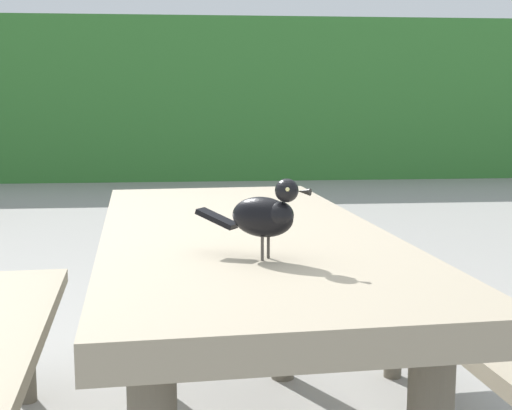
{
  "coord_description": "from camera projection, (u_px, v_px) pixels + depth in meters",
  "views": [
    {
      "loc": [
        0.25,
        -2.04,
        1.1
      ],
      "look_at": [
        0.41,
        -0.34,
        0.84
      ],
      "focal_mm": 49.85,
      "sensor_mm": 36.0,
      "label": 1
    }
  ],
  "objects": [
    {
      "name": "hedge_wall",
      "position": [
        169.0,
        100.0,
        9.96
      ],
      "size": [
        28.0,
        1.42,
        2.16
      ],
      "primitive_type": "cube",
      "color": "#387A33",
      "rests_on": "ground"
    },
    {
      "name": "picnic_table_foreground",
      "position": [
        242.0,
        292.0,
        2.0
      ],
      "size": [
        1.8,
        1.85,
        0.74
      ],
      "color": "gray",
      "rests_on": "ground"
    },
    {
      "name": "bird_grackle",
      "position": [
        267.0,
        214.0,
        1.57
      ],
      "size": [
        0.25,
        0.18,
        0.18
      ],
      "color": "black",
      "rests_on": "picnic_table_foreground"
    }
  ]
}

